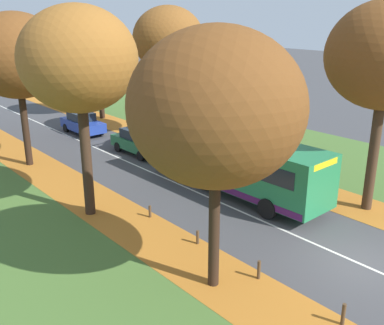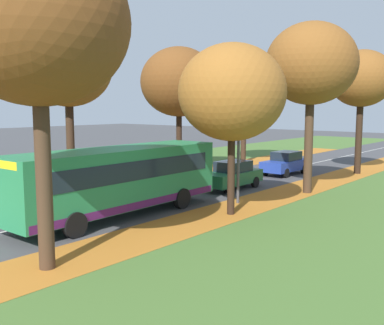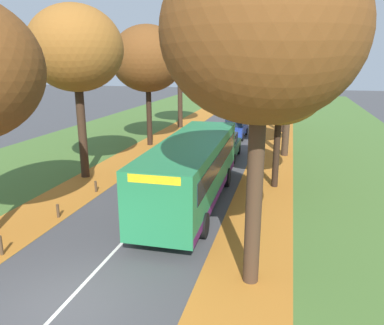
% 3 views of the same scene
% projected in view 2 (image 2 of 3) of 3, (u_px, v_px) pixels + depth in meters
% --- Properties ---
extents(grass_verge_left, '(12.00, 90.00, 0.01)m').
position_uv_depth(grass_verge_left, '(145.00, 167.00, 35.56)').
color(grass_verge_left, '#476B2D').
rests_on(grass_verge_left, ground).
extents(leaf_litter_left, '(2.80, 60.00, 0.00)m').
position_uv_depth(leaf_litter_left, '(128.00, 183.00, 28.06)').
color(leaf_litter_left, '#B26B23').
rests_on(leaf_litter_left, grass_verge_left).
extents(leaf_litter_right, '(2.80, 60.00, 0.00)m').
position_uv_depth(leaf_litter_right, '(253.00, 203.00, 22.21)').
color(leaf_litter_right, '#B26B23').
rests_on(leaf_litter_right, grass_verge_right).
extents(road_centre_line, '(0.12, 80.00, 0.01)m').
position_uv_depth(road_centre_line, '(243.00, 179.00, 29.71)').
color(road_centre_line, silver).
rests_on(road_centre_line, ground).
extents(tree_left_near, '(4.93, 4.93, 9.18)m').
position_uv_depth(tree_left_near, '(68.00, 68.00, 24.98)').
color(tree_left_near, '#382619').
rests_on(tree_left_near, ground).
extents(tree_left_mid, '(5.36, 5.36, 8.88)m').
position_uv_depth(tree_left_mid, '(179.00, 82.00, 31.23)').
color(tree_left_mid, black).
rests_on(tree_left_mid, ground).
extents(tree_left_far, '(5.22, 5.22, 9.39)m').
position_uv_depth(tree_left_far, '(244.00, 79.00, 37.29)').
color(tree_left_far, '#382619').
rests_on(tree_left_far, ground).
extents(tree_right_nearest, '(5.17, 5.17, 9.41)m').
position_uv_depth(tree_right_nearest, '(37.00, 24.00, 12.40)').
color(tree_right_nearest, '#422D1E').
rests_on(tree_right_nearest, ground).
extents(tree_right_near, '(4.66, 4.66, 7.47)m').
position_uv_depth(tree_right_near, '(232.00, 93.00, 19.28)').
color(tree_right_near, black).
rests_on(tree_right_near, ground).
extents(tree_right_mid, '(4.91, 4.91, 9.26)m').
position_uv_depth(tree_right_mid, '(311.00, 64.00, 24.08)').
color(tree_right_mid, '#422D1E').
rests_on(tree_right_mid, ground).
extents(tree_right_far, '(4.39, 4.39, 8.69)m').
position_uv_depth(tree_right_far, '(361.00, 79.00, 31.25)').
color(tree_right_far, black).
rests_on(tree_right_far, ground).
extents(bollard_fourth, '(0.12, 0.12, 0.57)m').
position_uv_depth(bollard_fourth, '(58.00, 194.00, 23.00)').
color(bollard_fourth, '#4C3823').
rests_on(bollard_fourth, ground).
extents(streetlamp_right, '(1.89, 0.28, 6.00)m').
position_uv_depth(streetlamp_right, '(233.00, 128.00, 21.96)').
color(streetlamp_right, '#47474C').
rests_on(streetlamp_right, ground).
extents(bus, '(2.82, 10.45, 2.98)m').
position_uv_depth(bus, '(118.00, 178.00, 19.39)').
color(bus, '#237A47').
rests_on(bus, ground).
extents(car_green_lead, '(1.81, 4.22, 1.62)m').
position_uv_depth(car_green_lead, '(232.00, 175.00, 26.04)').
color(car_green_lead, '#1E6038').
rests_on(car_green_lead, ground).
extents(car_blue_following, '(1.81, 4.21, 1.62)m').
position_uv_depth(car_blue_following, '(285.00, 163.00, 31.59)').
color(car_blue_following, '#233D9E').
rests_on(car_blue_following, ground).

